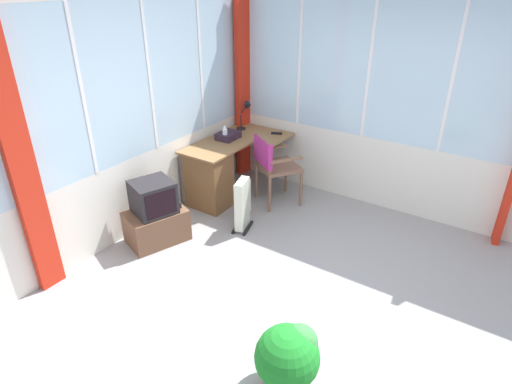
{
  "coord_description": "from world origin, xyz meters",
  "views": [
    {
      "loc": [
        -2.85,
        -1.27,
        2.74
      ],
      "look_at": [
        0.45,
        0.93,
        0.69
      ],
      "focal_mm": 30.18,
      "sensor_mm": 36.0,
      "label": 1
    }
  ],
  "objects_px": {
    "paper_tray": "(228,136)",
    "tv_on_stand": "(156,215)",
    "desk_lamp": "(247,110)",
    "tv_remote": "(277,133)",
    "wooden_armchair": "(270,161)",
    "space_heater": "(243,204)",
    "spray_bottle": "(225,133)",
    "potted_plant": "(289,357)",
    "desk": "(212,174)"
  },
  "relations": [
    {
      "from": "desk_lamp",
      "to": "wooden_armchair",
      "type": "bearing_deg",
      "value": -125.1
    },
    {
      "from": "tv_on_stand",
      "to": "potted_plant",
      "type": "bearing_deg",
      "value": -111.51
    },
    {
      "from": "paper_tray",
      "to": "tv_remote",
      "type": "bearing_deg",
      "value": -40.43
    },
    {
      "from": "desk",
      "to": "space_heater",
      "type": "distance_m",
      "value": 0.74
    },
    {
      "from": "tv_on_stand",
      "to": "potted_plant",
      "type": "distance_m",
      "value": 2.36
    },
    {
      "from": "tv_remote",
      "to": "space_heater",
      "type": "relative_size",
      "value": 0.24
    },
    {
      "from": "desk",
      "to": "potted_plant",
      "type": "distance_m",
      "value": 2.93
    },
    {
      "from": "paper_tray",
      "to": "potted_plant",
      "type": "relative_size",
      "value": 0.56
    },
    {
      "from": "potted_plant",
      "to": "desk_lamp",
      "type": "bearing_deg",
      "value": 39.34
    },
    {
      "from": "tv_on_stand",
      "to": "potted_plant",
      "type": "xyz_separation_m",
      "value": [
        -0.86,
        -2.19,
        -0.03
      ]
    },
    {
      "from": "desk_lamp",
      "to": "potted_plant",
      "type": "distance_m",
      "value": 3.71
    },
    {
      "from": "paper_tray",
      "to": "tv_on_stand",
      "type": "distance_m",
      "value": 1.54
    },
    {
      "from": "paper_tray",
      "to": "wooden_armchair",
      "type": "distance_m",
      "value": 0.69
    },
    {
      "from": "tv_remote",
      "to": "space_heater",
      "type": "distance_m",
      "value": 1.33
    },
    {
      "from": "space_heater",
      "to": "wooden_armchair",
      "type": "bearing_deg",
      "value": 5.27
    },
    {
      "from": "desk",
      "to": "desk_lamp",
      "type": "distance_m",
      "value": 1.09
    },
    {
      "from": "desk_lamp",
      "to": "paper_tray",
      "type": "relative_size",
      "value": 1.32
    },
    {
      "from": "wooden_armchair",
      "to": "tv_on_stand",
      "type": "height_order",
      "value": "wooden_armchair"
    },
    {
      "from": "spray_bottle",
      "to": "space_heater",
      "type": "relative_size",
      "value": 0.34
    },
    {
      "from": "tv_remote",
      "to": "spray_bottle",
      "type": "distance_m",
      "value": 0.74
    },
    {
      "from": "tv_remote",
      "to": "tv_on_stand",
      "type": "bearing_deg",
      "value": 144.2
    },
    {
      "from": "desk",
      "to": "spray_bottle",
      "type": "relative_size",
      "value": 6.6
    },
    {
      "from": "wooden_armchair",
      "to": "space_heater",
      "type": "bearing_deg",
      "value": -174.73
    },
    {
      "from": "tv_remote",
      "to": "tv_on_stand",
      "type": "relative_size",
      "value": 0.2
    },
    {
      "from": "desk_lamp",
      "to": "space_heater",
      "type": "distance_m",
      "value": 1.57
    },
    {
      "from": "paper_tray",
      "to": "tv_on_stand",
      "type": "relative_size",
      "value": 0.4
    },
    {
      "from": "wooden_armchair",
      "to": "space_heater",
      "type": "xyz_separation_m",
      "value": [
        -0.7,
        -0.06,
        -0.28
      ]
    },
    {
      "from": "paper_tray",
      "to": "wooden_armchair",
      "type": "relative_size",
      "value": 0.33
    },
    {
      "from": "spray_bottle",
      "to": "wooden_armchair",
      "type": "bearing_deg",
      "value": -82.58
    },
    {
      "from": "wooden_armchair",
      "to": "paper_tray",
      "type": "bearing_deg",
      "value": 89.63
    },
    {
      "from": "tv_remote",
      "to": "paper_tray",
      "type": "bearing_deg",
      "value": 114.02
    },
    {
      "from": "desk",
      "to": "potted_plant",
      "type": "xyz_separation_m",
      "value": [
        -1.9,
        -2.23,
        -0.12
      ]
    },
    {
      "from": "spray_bottle",
      "to": "potted_plant",
      "type": "height_order",
      "value": "spray_bottle"
    },
    {
      "from": "wooden_armchair",
      "to": "potted_plant",
      "type": "bearing_deg",
      "value": -145.29
    },
    {
      "from": "desk",
      "to": "spray_bottle",
      "type": "height_order",
      "value": "spray_bottle"
    },
    {
      "from": "tv_remote",
      "to": "paper_tray",
      "type": "relative_size",
      "value": 0.5
    },
    {
      "from": "desk_lamp",
      "to": "potted_plant",
      "type": "xyz_separation_m",
      "value": [
        -2.81,
        -2.3,
        -0.72
      ]
    },
    {
      "from": "desk",
      "to": "tv_remote",
      "type": "xyz_separation_m",
      "value": [
        0.94,
        -0.39,
        0.35
      ]
    },
    {
      "from": "desk",
      "to": "tv_remote",
      "type": "bearing_deg",
      "value": -22.48
    },
    {
      "from": "tv_remote",
      "to": "desk",
      "type": "bearing_deg",
      "value": 131.97
    },
    {
      "from": "paper_tray",
      "to": "wooden_armchair",
      "type": "xyz_separation_m",
      "value": [
        -0.0,
        -0.67,
        -0.2
      ]
    },
    {
      "from": "spray_bottle",
      "to": "space_heater",
      "type": "height_order",
      "value": "spray_bottle"
    },
    {
      "from": "desk_lamp",
      "to": "spray_bottle",
      "type": "bearing_deg",
      "value": -175.15
    },
    {
      "from": "desk",
      "to": "paper_tray",
      "type": "distance_m",
      "value": 0.58
    },
    {
      "from": "desk_lamp",
      "to": "tv_on_stand",
      "type": "height_order",
      "value": "desk_lamp"
    },
    {
      "from": "tv_on_stand",
      "to": "spray_bottle",
      "type": "bearing_deg",
      "value": 2.57
    },
    {
      "from": "space_heater",
      "to": "desk",
      "type": "bearing_deg",
      "value": 67.69
    },
    {
      "from": "paper_tray",
      "to": "space_heater",
      "type": "xyz_separation_m",
      "value": [
        -0.7,
        -0.73,
        -0.48
      ]
    },
    {
      "from": "desk",
      "to": "paper_tray",
      "type": "relative_size",
      "value": 4.75
    },
    {
      "from": "desk_lamp",
      "to": "desk",
      "type": "bearing_deg",
      "value": -175.03
    }
  ]
}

